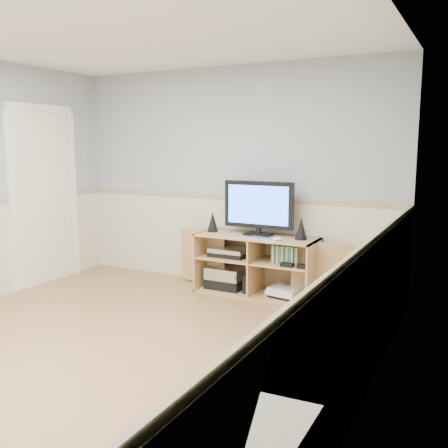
{
  "coord_description": "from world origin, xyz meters",
  "views": [
    {
      "loc": [
        2.59,
        -2.88,
        1.62
      ],
      "look_at": [
        0.46,
        1.2,
        0.89
      ],
      "focal_mm": 40.0,
      "sensor_mm": 36.0,
      "label": 1
    }
  ],
  "objects_px": {
    "media_cabinet": "(258,263)",
    "game_consoles": "(284,292)",
    "monitor": "(259,206)",
    "keyboard": "(264,239)"
  },
  "relations": [
    {
      "from": "media_cabinet",
      "to": "game_consoles",
      "type": "bearing_deg",
      "value": -11.68
    },
    {
      "from": "monitor",
      "to": "keyboard",
      "type": "xyz_separation_m",
      "value": [
        0.14,
        -0.19,
        -0.31
      ]
    },
    {
      "from": "media_cabinet",
      "to": "game_consoles",
      "type": "height_order",
      "value": "media_cabinet"
    },
    {
      "from": "media_cabinet",
      "to": "keyboard",
      "type": "bearing_deg",
      "value": -53.82
    },
    {
      "from": "keyboard",
      "to": "game_consoles",
      "type": "xyz_separation_m",
      "value": [
        0.19,
        0.13,
        -0.59
      ]
    },
    {
      "from": "keyboard",
      "to": "game_consoles",
      "type": "height_order",
      "value": "keyboard"
    },
    {
      "from": "monitor",
      "to": "keyboard",
      "type": "distance_m",
      "value": 0.39
    },
    {
      "from": "monitor",
      "to": "game_consoles",
      "type": "xyz_separation_m",
      "value": [
        0.34,
        -0.06,
        -0.9
      ]
    },
    {
      "from": "keyboard",
      "to": "game_consoles",
      "type": "distance_m",
      "value": 0.63
    },
    {
      "from": "keyboard",
      "to": "game_consoles",
      "type": "relative_size",
      "value": 0.7
    }
  ]
}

